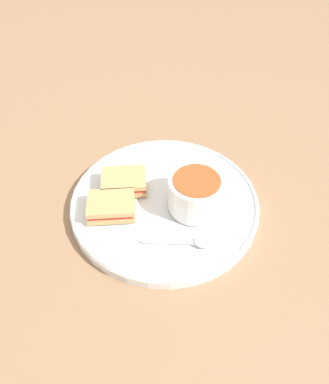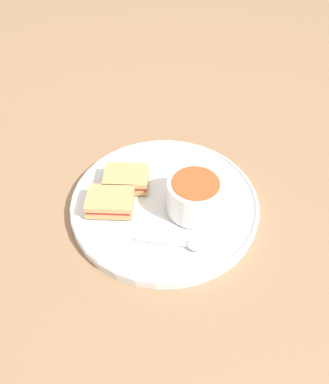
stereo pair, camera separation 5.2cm
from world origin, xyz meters
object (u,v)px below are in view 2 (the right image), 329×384
object	(u,v)px
sandwich_half_near	(126,179)
sandwich_half_far	(110,202)
soup_bowl	(195,196)
spoon	(191,245)

from	to	relation	value
sandwich_half_near	sandwich_half_far	world-z (taller)	same
sandwich_half_near	sandwich_half_far	xyz separation A→B (m)	(0.06, 0.02, 0.00)
soup_bowl	sandwich_half_far	distance (m)	0.15
spoon	sandwich_half_far	bearing A→B (deg)	156.88
spoon	sandwich_half_near	world-z (taller)	sandwich_half_near
soup_bowl	sandwich_half_far	xyz separation A→B (m)	(0.09, -0.12, -0.02)
soup_bowl	spoon	size ratio (longest dim) A/B	0.86
spoon	sandwich_half_near	bearing A→B (deg)	137.13
sandwich_half_near	sandwich_half_far	bearing A→B (deg)	15.02
soup_bowl	sandwich_half_far	bearing A→B (deg)	-53.54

